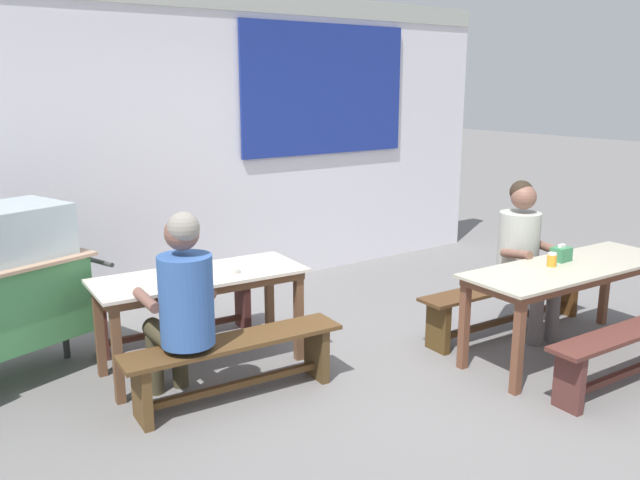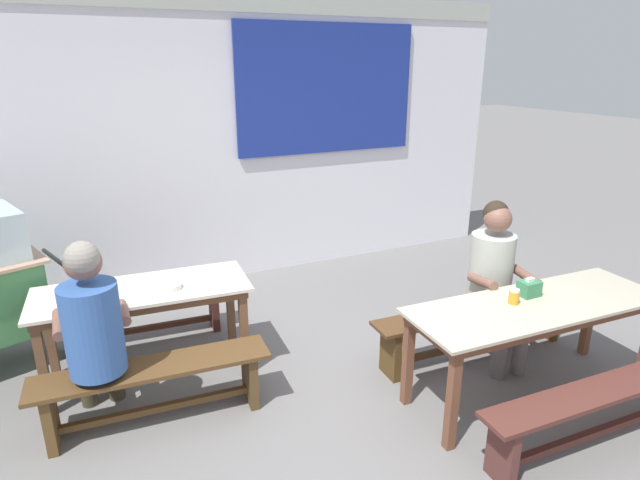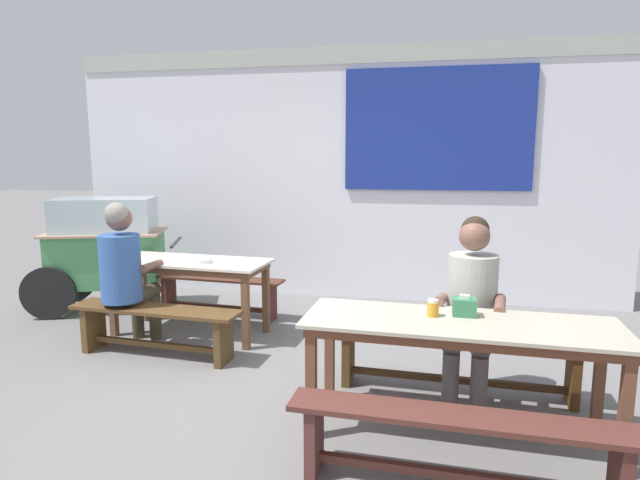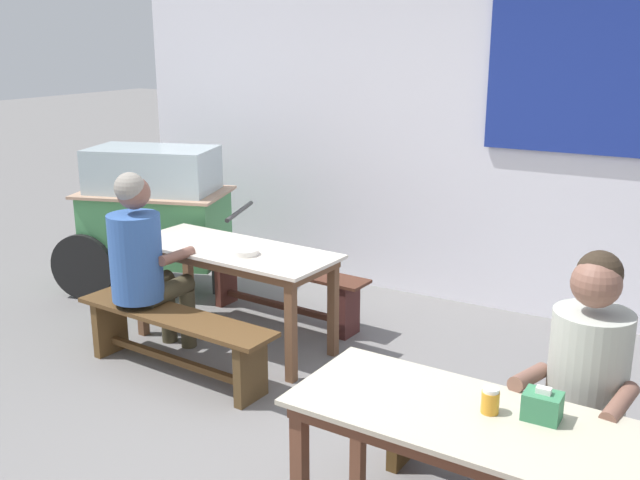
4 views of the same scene
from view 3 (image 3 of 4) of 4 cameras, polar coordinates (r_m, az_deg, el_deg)
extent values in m
plane|color=slate|center=(3.95, -4.55, -16.34)|extent=(40.00, 40.00, 0.00)
cube|color=white|center=(6.31, 2.31, 6.09)|extent=(6.56, 0.12, 2.74)
cube|color=navy|center=(6.14, 12.63, 11.65)|extent=(2.07, 0.03, 1.36)
cube|color=#AAAFA5|center=(6.42, 2.43, 19.28)|extent=(6.56, 0.20, 0.20)
cube|color=beige|center=(5.12, -14.06, -2.25)|extent=(1.56, 0.72, 0.02)
cube|color=brown|center=(5.13, -14.04, -2.71)|extent=(1.48, 0.65, 0.06)
cube|color=brown|center=(5.14, -5.88, -6.49)|extent=(0.06, 0.06, 0.64)
cube|color=brown|center=(4.71, -8.07, -7.99)|extent=(0.06, 0.06, 0.64)
cube|color=brown|center=(5.76, -18.63, -5.21)|extent=(0.06, 0.06, 0.64)
cube|color=brown|center=(5.38, -21.55, -6.37)|extent=(0.06, 0.06, 0.64)
cube|color=#BBB39B|center=(3.27, 14.90, -8.67)|extent=(1.88, 0.70, 0.02)
cube|color=brown|center=(3.29, 14.87, -9.35)|extent=(1.80, 0.63, 0.06)
cube|color=brown|center=(3.76, 28.01, -13.46)|extent=(0.06, 0.06, 0.64)
cube|color=brown|center=(3.32, 30.16, -16.66)|extent=(0.06, 0.06, 0.64)
cube|color=brown|center=(3.72, 1.06, -12.59)|extent=(0.06, 0.06, 0.64)
cube|color=brown|center=(3.27, -0.96, -15.73)|extent=(0.06, 0.06, 0.64)
cube|color=#4D2A1D|center=(5.69, -11.02, -4.11)|extent=(1.45, 0.35, 0.02)
cube|color=#492321|center=(5.51, -5.35, -6.70)|extent=(0.07, 0.21, 0.40)
cube|color=#51281F|center=(6.03, -16.07, -5.64)|extent=(0.07, 0.21, 0.40)
cube|color=#4D2A1D|center=(5.77, -10.93, -7.14)|extent=(1.15, 0.13, 0.04)
cube|color=brown|center=(4.70, -17.48, -7.21)|extent=(1.52, 0.41, 0.03)
cube|color=#523B21|center=(4.47, -10.42, -10.66)|extent=(0.08, 0.26, 0.40)
cube|color=brown|center=(5.13, -23.37, -8.67)|extent=(0.08, 0.26, 0.40)
cube|color=brown|center=(4.80, -17.30, -10.78)|extent=(1.22, 0.13, 0.04)
cube|color=#4F331C|center=(3.93, 14.59, -10.30)|extent=(1.81, 0.34, 0.03)
cube|color=#553216|center=(4.09, 25.78, -13.29)|extent=(0.07, 0.23, 0.40)
cube|color=#50381A|center=(4.06, 3.09, -12.54)|extent=(0.07, 0.23, 0.40)
cube|color=#4F331C|center=(4.04, 14.41, -14.47)|extent=(1.53, 0.11, 0.04)
cube|color=#532A23|center=(2.84, 14.83, -18.13)|extent=(1.74, 0.31, 0.03)
cube|color=#512923|center=(3.06, 29.81, -21.53)|extent=(0.07, 0.21, 0.39)
cube|color=#562E2A|center=(3.01, -0.64, -20.71)|extent=(0.07, 0.21, 0.39)
cube|color=#532A23|center=(2.99, 14.57, -23.44)|extent=(1.45, 0.11, 0.04)
cube|color=#4C9959|center=(6.30, -22.06, -1.91)|extent=(1.28, 0.97, 0.57)
cube|color=silver|center=(6.23, -22.32, 2.44)|extent=(1.15, 0.87, 0.39)
cube|color=tan|center=(6.25, -22.22, 0.78)|extent=(1.38, 1.07, 0.02)
cylinder|color=black|center=(6.84, -25.35, -3.76)|extent=(0.55, 0.22, 0.56)
cylinder|color=black|center=(6.19, -27.42, -5.17)|extent=(0.55, 0.22, 0.56)
cylinder|color=#333333|center=(6.27, -17.31, -5.70)|extent=(0.05, 0.05, 0.28)
cylinder|color=#3F3F3F|center=(6.11, -15.37, -0.25)|extent=(0.23, 0.62, 0.04)
cylinder|color=#625A58|center=(3.69, 13.95, -14.89)|extent=(0.11, 0.11, 0.42)
cylinder|color=#625A58|center=(3.68, 16.84, -15.09)|extent=(0.11, 0.11, 0.42)
cylinder|color=#625A58|center=(3.75, 14.40, -10.18)|extent=(0.19, 0.40, 0.13)
cylinder|color=#625A58|center=(3.74, 17.19, -10.37)|extent=(0.19, 0.40, 0.13)
cylinder|color=#AFB2A7|center=(3.84, 16.17, -5.65)|extent=(0.34, 0.34, 0.56)
sphere|color=brown|center=(3.74, 16.43, 0.42)|extent=(0.21, 0.21, 0.21)
sphere|color=#2D2319|center=(3.76, 16.48, 1.04)|extent=(0.19, 0.19, 0.19)
cylinder|color=brown|center=(3.68, 12.99, -6.33)|extent=(0.12, 0.31, 0.11)
cylinder|color=brown|center=(3.66, 18.94, -6.70)|extent=(0.12, 0.31, 0.09)
cylinder|color=#423C28|center=(5.20, -17.45, -7.94)|extent=(0.11, 0.11, 0.42)
cylinder|color=#423C28|center=(5.28, -19.18, -7.74)|extent=(0.11, 0.11, 0.42)
cylinder|color=#423C28|center=(4.97, -18.63, -5.63)|extent=(0.13, 0.41, 0.13)
cylinder|color=#423C28|center=(5.06, -20.40, -5.46)|extent=(0.13, 0.41, 0.13)
cylinder|color=#355BA1|center=(4.80, -20.83, -2.86)|extent=(0.34, 0.34, 0.57)
sphere|color=brown|center=(4.75, -20.99, 2.22)|extent=(0.22, 0.22, 0.22)
sphere|color=gray|center=(4.72, -21.21, 2.63)|extent=(0.20, 0.20, 0.20)
cylinder|color=brown|center=(4.86, -17.80, -2.70)|extent=(0.07, 0.30, 0.08)
cylinder|color=brown|center=(5.05, -21.58, -2.46)|extent=(0.07, 0.30, 0.09)
cube|color=#367C50|center=(3.37, 15.38, -7.02)|extent=(0.14, 0.11, 0.11)
cube|color=white|center=(3.35, 15.43, -5.93)|extent=(0.06, 0.03, 0.02)
cylinder|color=orange|center=(3.31, 12.17, -7.35)|extent=(0.07, 0.07, 0.09)
cylinder|color=white|center=(3.30, 12.20, -6.47)|extent=(0.06, 0.06, 0.02)
cylinder|color=silver|center=(4.96, -12.68, -2.20)|extent=(0.18, 0.18, 0.04)
camera|label=1|loc=(4.14, -75.15, 7.65)|focal=36.87mm
camera|label=2|loc=(2.71, -62.82, 16.97)|focal=29.59mm
camera|label=4|loc=(1.09, 66.19, 28.76)|focal=40.94mm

